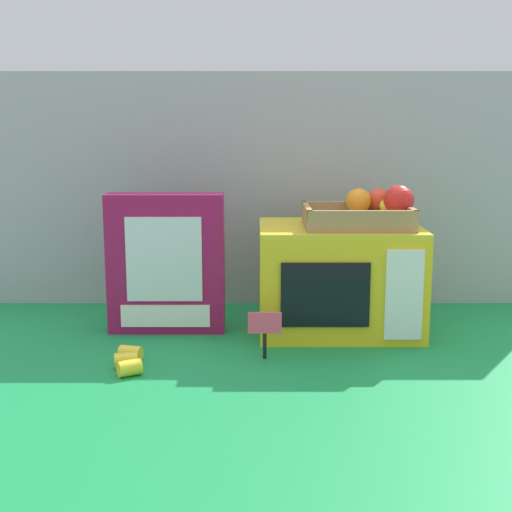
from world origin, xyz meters
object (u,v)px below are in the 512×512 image
Objects in this scene: cookie_set_box at (169,263)px; food_groups_crate at (371,212)px; price_sign at (270,328)px; loose_toy_banana at (132,360)px; toy_microwave at (342,278)px.

food_groups_crate is at bearing 0.13° from cookie_set_box.
cookie_set_box is at bearing 139.52° from price_sign.
food_groups_crate is 0.63m from loose_toy_banana.
food_groups_crate reaches higher than toy_microwave.
toy_microwave is at bearing 50.12° from price_sign.
food_groups_crate is 2.49× the size of price_sign.
toy_microwave is 0.27m from price_sign.
toy_microwave is 0.53m from loose_toy_banana.
loose_toy_banana is at bearing -149.62° from toy_microwave.
toy_microwave is 2.80× the size of loose_toy_banana.
price_sign is at bearing -139.84° from food_groups_crate.
price_sign reaches higher than loose_toy_banana.
toy_microwave reaches higher than loose_toy_banana.
cookie_set_box is at bearing -178.66° from toy_microwave.
price_sign is (-0.17, -0.21, -0.06)m from toy_microwave.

